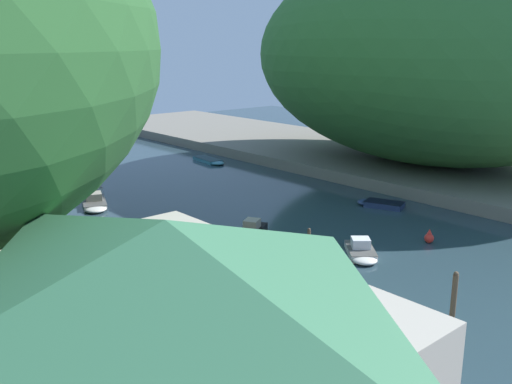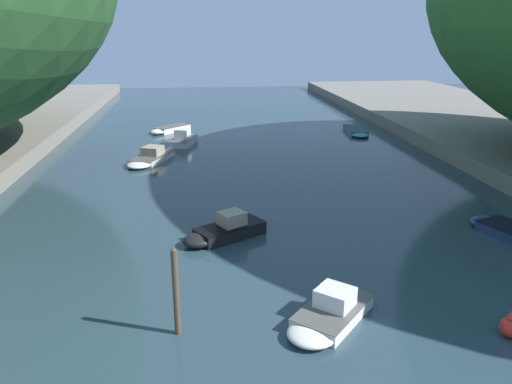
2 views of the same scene
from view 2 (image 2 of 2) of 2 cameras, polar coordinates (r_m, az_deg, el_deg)
water_surface at (r=30.72m, az=0.11°, el=-1.41°), size 130.00×130.00×0.00m
boat_far_right_bank at (r=53.16m, az=-9.98°, el=7.05°), size 4.46×4.49×0.57m
boat_mid_channel at (r=29.35m, az=26.61°, el=-3.85°), size 3.18×4.63×0.54m
boat_near_quay at (r=52.66m, az=11.44°, el=6.79°), size 2.35×5.85×0.44m
boat_white_cruiser at (r=41.26m, az=-12.09°, el=3.82°), size 3.92×5.84×1.16m
boat_small_dinghy at (r=25.67m, az=-3.84°, el=-4.50°), size 4.68×3.63×1.34m
boat_navy_launch at (r=18.94m, az=8.26°, el=-13.71°), size 4.14×4.34×1.19m
boat_yellow_tender at (r=47.51m, az=-8.15°, el=6.03°), size 2.98×5.04×1.49m
mooring_post_middle at (r=17.76m, az=-9.14°, el=-11.21°), size 0.22×0.22×3.31m
channel_buoy_near at (r=20.12m, az=27.09°, el=-13.47°), size 0.73×0.73×1.09m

